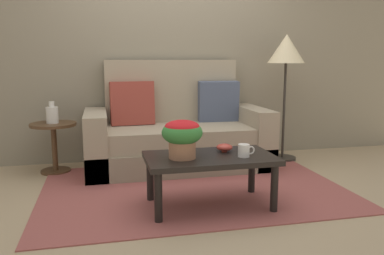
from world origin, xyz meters
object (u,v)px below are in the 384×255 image
floor_lamp (286,55)px  snack_bowl (224,147)px  potted_plant (182,134)px  side_table (54,138)px  coffee_table (210,163)px  couch (177,135)px  table_vase (52,114)px  coffee_mug (244,151)px

floor_lamp → snack_bowl: bearing=-133.1°
snack_bowl → potted_plant: bearing=-160.9°
side_table → coffee_table: bearing=-45.1°
couch → table_vase: (-1.30, 0.06, 0.27)m
table_vase → floor_lamp: bearing=-1.0°
floor_lamp → side_table: bearing=179.1°
table_vase → coffee_mug: bearing=-42.1°
side_table → potted_plant: size_ratio=1.66×
floor_lamp → coffee_mug: bearing=-126.1°
couch → coffee_mug: bearing=-78.5°
coffee_table → floor_lamp: bearing=45.6°
coffee_mug → table_vase: bearing=137.9°
side_table → floor_lamp: size_ratio=0.36×
table_vase → potted_plant: bearing=-51.1°
couch → floor_lamp: size_ratio=1.34×
couch → potted_plant: (-0.20, -1.30, 0.26)m
coffee_table → coffee_mug: 0.29m
coffee_table → floor_lamp: 2.00m
floor_lamp → potted_plant: size_ratio=4.63×
coffee_table → floor_lamp: (1.26, 1.29, 0.86)m
coffee_mug → snack_bowl: size_ratio=1.03×
side_table → coffee_mug: (1.58, -1.42, 0.11)m
couch → snack_bowl: 1.19m
floor_lamp → table_vase: 2.66m
couch → coffee_table: bearing=-88.8°
couch → coffee_table: couch is taller
side_table → table_vase: bearing=145.8°
table_vase → coffee_table: bearing=-45.1°
couch → snack_bowl: bearing=-81.2°
coffee_mug → snack_bowl: coffee_mug is taller
coffee_table → table_vase: size_ratio=4.54×
couch → side_table: size_ratio=3.72×
potted_plant → side_table: bearing=128.8°
coffee_table → side_table: side_table is taller
potted_plant → table_vase: table_vase is taller
side_table → couch: bearing=-2.4°
floor_lamp → coffee_mug: 1.87m
coffee_mug → snack_bowl: bearing=115.8°
couch → floor_lamp: floor_lamp is taller
potted_plant → table_vase: (-1.10, 1.36, 0.01)m
couch → coffee_mug: couch is taller
coffee_table → table_vase: (-1.33, 1.33, 0.25)m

